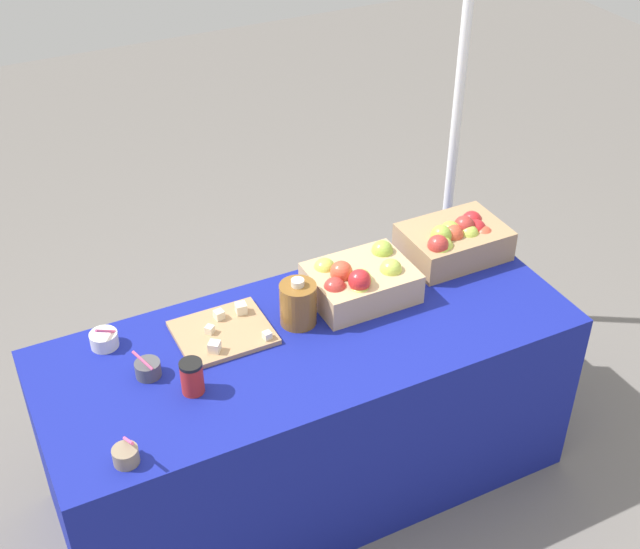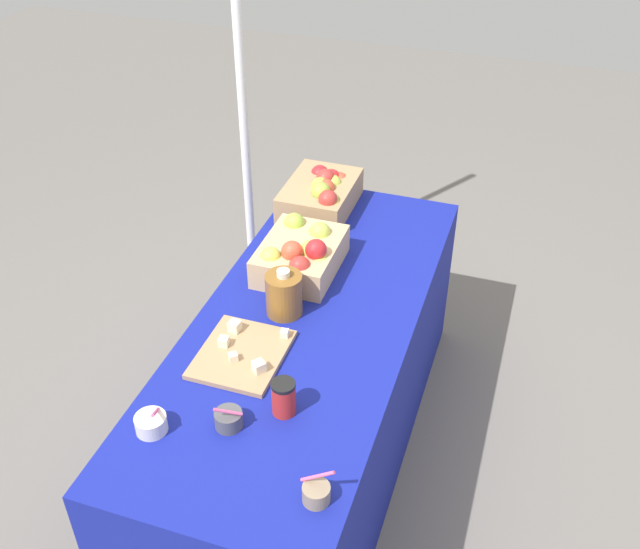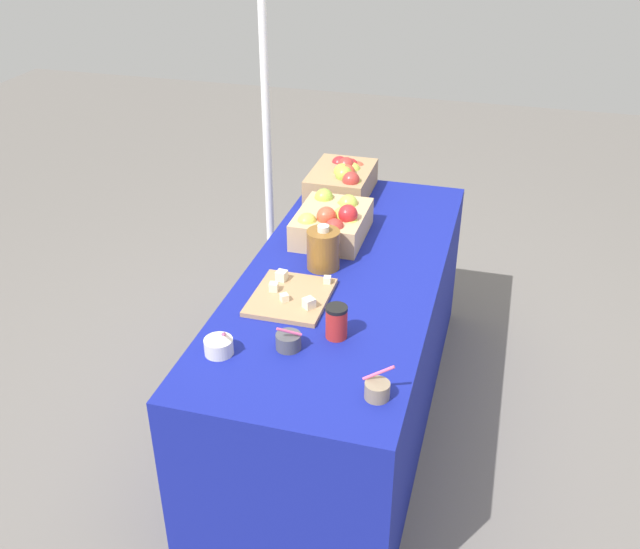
{
  "view_description": "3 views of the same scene",
  "coord_description": "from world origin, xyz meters",
  "px_view_note": "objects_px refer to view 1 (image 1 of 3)",
  "views": [
    {
      "loc": [
        -0.99,
        -2.08,
        2.65
      ],
      "look_at": [
        0.07,
        0.05,
        0.95
      ],
      "focal_mm": 47.89,
      "sensor_mm": 36.0,
      "label": 1
    },
    {
      "loc": [
        -1.94,
        -0.7,
        2.43
      ],
      "look_at": [
        0.18,
        0.01,
        0.8
      ],
      "focal_mm": 41.65,
      "sensor_mm": 36.0,
      "label": 2
    },
    {
      "loc": [
        -2.43,
        -0.58,
        2.16
      ],
      "look_at": [
        -0.19,
        0.05,
        0.82
      ],
      "focal_mm": 40.52,
      "sensor_mm": 36.0,
      "label": 3
    }
  ],
  "objects_px": {
    "apple_crate_left": "(455,240)",
    "coffee_cup": "(192,377)",
    "sample_bowl_far": "(148,369)",
    "cider_jug": "(297,304)",
    "sample_bowl_mid": "(104,339)",
    "cutting_board_front": "(224,332)",
    "tent_pole": "(458,103)",
    "sample_bowl_near": "(126,455)",
    "apple_crate_middle": "(361,281)"
  },
  "relations": [
    {
      "from": "apple_crate_left",
      "to": "coffee_cup",
      "type": "xyz_separation_m",
      "value": [
        -1.18,
        -0.27,
        -0.02
      ]
    },
    {
      "from": "apple_crate_left",
      "to": "sample_bowl_near",
      "type": "distance_m",
      "value": 1.53
    },
    {
      "from": "apple_crate_middle",
      "to": "tent_pole",
      "type": "distance_m",
      "value": 1.01
    },
    {
      "from": "cutting_board_front",
      "to": "coffee_cup",
      "type": "relative_size",
      "value": 2.72
    },
    {
      "from": "sample_bowl_far",
      "to": "tent_pole",
      "type": "height_order",
      "value": "tent_pole"
    },
    {
      "from": "apple_crate_left",
      "to": "tent_pole",
      "type": "height_order",
      "value": "tent_pole"
    },
    {
      "from": "cutting_board_front",
      "to": "apple_crate_left",
      "type": "bearing_deg",
      "value": 2.63
    },
    {
      "from": "sample_bowl_near",
      "to": "sample_bowl_far",
      "type": "distance_m",
      "value": 0.38
    },
    {
      "from": "apple_crate_middle",
      "to": "sample_bowl_mid",
      "type": "distance_m",
      "value": 0.94
    },
    {
      "from": "apple_crate_left",
      "to": "cider_jug",
      "type": "height_order",
      "value": "cider_jug"
    },
    {
      "from": "coffee_cup",
      "to": "tent_pole",
      "type": "distance_m",
      "value": 1.72
    },
    {
      "from": "apple_crate_middle",
      "to": "sample_bowl_near",
      "type": "height_order",
      "value": "apple_crate_middle"
    },
    {
      "from": "cutting_board_front",
      "to": "cider_jug",
      "type": "height_order",
      "value": "cider_jug"
    },
    {
      "from": "sample_bowl_far",
      "to": "cider_jug",
      "type": "height_order",
      "value": "cider_jug"
    },
    {
      "from": "sample_bowl_mid",
      "to": "tent_pole",
      "type": "relative_size",
      "value": 0.05
    },
    {
      "from": "apple_crate_left",
      "to": "coffee_cup",
      "type": "bearing_deg",
      "value": -167.18
    },
    {
      "from": "sample_bowl_far",
      "to": "tent_pole",
      "type": "xyz_separation_m",
      "value": [
        1.61,
        0.63,
        0.37
      ]
    },
    {
      "from": "apple_crate_left",
      "to": "sample_bowl_near",
      "type": "xyz_separation_m",
      "value": [
        -1.46,
        -0.47,
        -0.05
      ]
    },
    {
      "from": "sample_bowl_near",
      "to": "coffee_cup",
      "type": "distance_m",
      "value": 0.34
    },
    {
      "from": "apple_crate_middle",
      "to": "cutting_board_front",
      "type": "relative_size",
      "value": 1.15
    },
    {
      "from": "sample_bowl_mid",
      "to": "tent_pole",
      "type": "bearing_deg",
      "value": 13.88
    },
    {
      "from": "cutting_board_front",
      "to": "sample_bowl_mid",
      "type": "bearing_deg",
      "value": 162.0
    },
    {
      "from": "cider_jug",
      "to": "sample_bowl_mid",
      "type": "bearing_deg",
      "value": 164.66
    },
    {
      "from": "sample_bowl_near",
      "to": "tent_pole",
      "type": "xyz_separation_m",
      "value": [
        1.78,
        0.97,
        0.37
      ]
    },
    {
      "from": "cutting_board_front",
      "to": "sample_bowl_mid",
      "type": "relative_size",
      "value": 3.18
    },
    {
      "from": "apple_crate_left",
      "to": "tent_pole",
      "type": "relative_size",
      "value": 0.17
    },
    {
      "from": "apple_crate_left",
      "to": "cider_jug",
      "type": "xyz_separation_m",
      "value": [
        -0.73,
        -0.1,
        0.0
      ]
    },
    {
      "from": "apple_crate_left",
      "to": "apple_crate_middle",
      "type": "distance_m",
      "value": 0.46
    },
    {
      "from": "apple_crate_middle",
      "to": "coffee_cup",
      "type": "height_order",
      "value": "apple_crate_middle"
    },
    {
      "from": "cider_jug",
      "to": "tent_pole",
      "type": "distance_m",
      "value": 1.25
    },
    {
      "from": "cutting_board_front",
      "to": "cider_jug",
      "type": "relative_size",
      "value": 1.77
    },
    {
      "from": "sample_bowl_near",
      "to": "sample_bowl_mid",
      "type": "height_order",
      "value": "sample_bowl_near"
    },
    {
      "from": "sample_bowl_far",
      "to": "tent_pole",
      "type": "distance_m",
      "value": 1.77
    },
    {
      "from": "cutting_board_front",
      "to": "sample_bowl_near",
      "type": "bearing_deg",
      "value": -138.01
    },
    {
      "from": "apple_crate_left",
      "to": "cutting_board_front",
      "type": "bearing_deg",
      "value": -177.37
    },
    {
      "from": "apple_crate_left",
      "to": "coffee_cup",
      "type": "relative_size",
      "value": 3.29
    },
    {
      "from": "sample_bowl_near",
      "to": "cider_jug",
      "type": "bearing_deg",
      "value": 26.92
    },
    {
      "from": "sample_bowl_mid",
      "to": "apple_crate_middle",
      "type": "bearing_deg",
      "value": -9.14
    },
    {
      "from": "sample_bowl_near",
      "to": "coffee_cup",
      "type": "xyz_separation_m",
      "value": [
        0.28,
        0.2,
        0.03
      ]
    },
    {
      "from": "cutting_board_front",
      "to": "sample_bowl_near",
      "type": "height_order",
      "value": "sample_bowl_near"
    },
    {
      "from": "sample_bowl_far",
      "to": "coffee_cup",
      "type": "height_order",
      "value": "coffee_cup"
    },
    {
      "from": "sample_bowl_near",
      "to": "cider_jug",
      "type": "height_order",
      "value": "cider_jug"
    },
    {
      "from": "sample_bowl_far",
      "to": "sample_bowl_mid",
      "type": "bearing_deg",
      "value": 112.84
    },
    {
      "from": "sample_bowl_near",
      "to": "sample_bowl_mid",
      "type": "xyz_separation_m",
      "value": [
        0.08,
        0.55,
        -0.0
      ]
    },
    {
      "from": "cutting_board_front",
      "to": "cider_jug",
      "type": "xyz_separation_m",
      "value": [
        0.26,
        -0.05,
        0.07
      ]
    },
    {
      "from": "apple_crate_middle",
      "to": "sample_bowl_mid",
      "type": "height_order",
      "value": "apple_crate_middle"
    },
    {
      "from": "cutting_board_front",
      "to": "cider_jug",
      "type": "distance_m",
      "value": 0.27
    },
    {
      "from": "sample_bowl_near",
      "to": "tent_pole",
      "type": "height_order",
      "value": "tent_pole"
    },
    {
      "from": "sample_bowl_mid",
      "to": "cider_jug",
      "type": "bearing_deg",
      "value": -15.34
    },
    {
      "from": "cutting_board_front",
      "to": "sample_bowl_near",
      "type": "distance_m",
      "value": 0.63
    }
  ]
}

